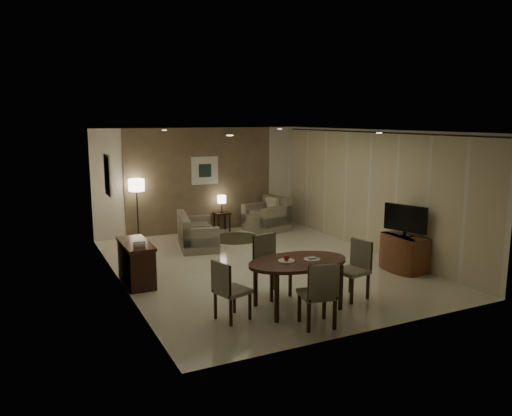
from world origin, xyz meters
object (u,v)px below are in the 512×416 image
sofa (197,231)px  armchair (266,214)px  chair_far (273,266)px  tv_cabinet (404,253)px  side_table (222,222)px  chair_left (232,290)px  floor_lamp (137,210)px  chair_right (352,270)px  console_desk (136,263)px  chair_near (317,293)px  dining_table (298,284)px

sofa → armchair: size_ratio=1.60×
sofa → chair_far: bearing=-166.9°
tv_cabinet → side_table: bearing=112.0°
tv_cabinet → sofa: 4.64m
tv_cabinet → chair_left: 4.06m
chair_left → floor_lamp: (-0.14, 5.54, 0.29)m
chair_right → floor_lamp: size_ratio=0.64×
chair_right → chair_left: bearing=-102.1°
console_desk → chair_far: bearing=-40.6°
console_desk → chair_near: (1.90, -3.02, 0.11)m
tv_cabinet → dining_table: size_ratio=0.55×
chair_near → sofa: 5.02m
dining_table → armchair: (2.05, 5.10, 0.06)m
side_table → sofa: bearing=-131.9°
chair_far → sofa: 3.66m
chair_far → side_table: 5.01m
chair_left → armchair: size_ratio=0.91×
console_desk → tv_cabinet: size_ratio=1.33×
sofa → side_table: size_ratio=3.19×
sofa → floor_lamp: bearing=53.1°
floor_lamp → dining_table: bearing=-77.4°
dining_table → chair_left: (-1.10, 0.02, 0.07)m
sofa → dining_table: bearing=-165.9°
chair_near → chair_right: (1.11, 0.69, -0.01)m
dining_table → floor_lamp: (-1.24, 5.56, 0.36)m
chair_right → floor_lamp: (-2.25, 5.58, 0.27)m
sofa → chair_left: bearing=179.7°
chair_far → floor_lamp: size_ratio=0.68×
chair_left → floor_lamp: bearing=-14.6°
sofa → console_desk: bearing=149.4°
dining_table → chair_far: (-0.09, 0.66, 0.13)m
chair_near → sofa: bearing=-78.2°
tv_cabinet → chair_right: size_ratio=0.94×
tv_cabinet → dining_table: (-2.89, -0.80, 0.03)m
chair_right → chair_far: bearing=-132.6°
chair_far → sofa: bearing=78.8°
side_table → chair_near: bearing=-99.6°
sofa → armchair: (2.20, 0.79, 0.07)m
console_desk → sofa: 2.73m
armchair → floor_lamp: floor_lamp is taller
chair_near → chair_right: bearing=-136.8°
console_desk → armchair: armchair is taller
tv_cabinet → chair_left: bearing=-168.9°
dining_table → console_desk: bearing=131.0°
dining_table → floor_lamp: bearing=102.6°
chair_right → armchair: (1.04, 5.12, -0.04)m
floor_lamp → chair_right: bearing=-68.1°
chair_far → side_table: chair_far is taller
console_desk → dining_table: (2.00, -2.30, 0.01)m
chair_right → armchair: 5.22m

